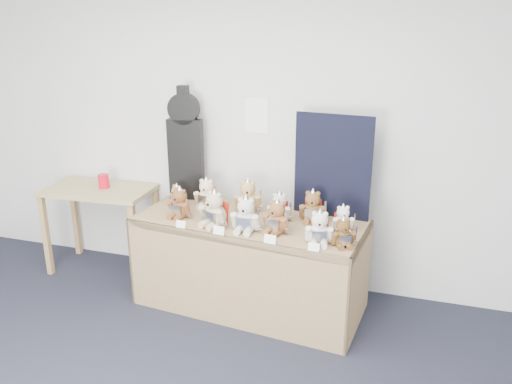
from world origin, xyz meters
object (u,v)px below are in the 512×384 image
(side_table, at_px, (100,201))
(teddy_front_right, at_px, (277,218))
(teddy_back_end, at_px, (343,219))
(teddy_front_far_left, at_px, (180,204))
(teddy_back_right, at_px, (312,207))
(teddy_front_far_right, at_px, (319,229))
(teddy_back_left, at_px, (206,194))
(teddy_back_centre_right, at_px, (279,208))
(red_cup, at_px, (104,181))
(teddy_front_centre, at_px, (246,216))
(guitar_case, at_px, (185,145))
(teddy_front_left, at_px, (214,210))
(display_table, at_px, (246,242))
(teddy_back_centre_left, at_px, (248,197))
(teddy_front_end, at_px, (343,234))
(teddy_back_far_left, at_px, (177,196))

(side_table, relative_size, teddy_front_right, 3.55)
(side_table, bearing_deg, teddy_back_end, -8.25)
(teddy_front_far_left, height_order, teddy_back_right, teddy_back_right)
(teddy_front_far_right, distance_m, teddy_back_left, 1.17)
(teddy_back_centre_right, xyz_separation_m, teddy_back_end, (0.51, -0.06, -0.01))
(red_cup, relative_size, teddy_back_end, 0.58)
(side_table, xyz_separation_m, teddy_front_right, (1.82, -0.40, 0.19))
(teddy_front_centre, bearing_deg, teddy_back_centre_right, 55.99)
(teddy_back_right, bearing_deg, teddy_back_left, 170.53)
(teddy_back_left, height_order, teddy_back_end, teddy_back_left)
(teddy_back_end, bearing_deg, teddy_back_right, 133.73)
(guitar_case, bearing_deg, teddy_front_right, -35.37)
(teddy_front_left, height_order, teddy_front_centre, teddy_front_left)
(display_table, bearing_deg, guitar_case, 154.50)
(teddy_back_right, bearing_deg, teddy_front_centre, -146.86)
(red_cup, relative_size, teddy_front_far_left, 0.47)
(teddy_back_centre_left, bearing_deg, teddy_front_far_right, -48.01)
(teddy_front_end, bearing_deg, teddy_front_left, 151.27)
(teddy_back_left, relative_size, teddy_back_centre_left, 0.93)
(teddy_front_right, distance_m, teddy_front_far_right, 0.36)
(red_cup, bearing_deg, teddy_front_end, -12.71)
(teddy_front_left, bearing_deg, red_cup, -178.67)
(teddy_front_far_left, distance_m, teddy_front_far_right, 1.19)
(side_table, height_order, teddy_back_end, teddy_back_end)
(teddy_front_right, xyz_separation_m, teddy_front_far_right, (0.34, -0.11, -0.00))
(display_table, bearing_deg, teddy_front_left, -144.74)
(teddy_front_far_right, bearing_deg, teddy_back_centre_left, 136.03)
(guitar_case, bearing_deg, teddy_back_far_left, -97.81)
(guitar_case, xyz_separation_m, teddy_back_centre_left, (0.63, -0.16, -0.37))
(side_table, relative_size, teddy_back_left, 3.59)
(teddy_back_centre_right, bearing_deg, side_table, 169.32)
(display_table, height_order, teddy_back_centre_left, teddy_back_centre_left)
(teddy_front_left, relative_size, teddy_back_centre_left, 1.05)
(teddy_front_far_right, distance_m, teddy_back_right, 0.44)
(teddy_front_centre, xyz_separation_m, teddy_front_end, (0.74, -0.05, -0.03))
(teddy_front_far_left, relative_size, teddy_back_left, 0.98)
(teddy_front_far_right, height_order, teddy_back_centre_right, teddy_front_far_right)
(teddy_back_end, bearing_deg, teddy_back_centre_right, 153.49)
(side_table, bearing_deg, display_table, -13.65)
(teddy_back_centre_right, bearing_deg, teddy_front_end, -37.19)
(red_cup, bearing_deg, teddy_back_far_left, -7.22)
(teddy_back_right, height_order, teddy_back_end, teddy_back_right)
(red_cup, relative_size, teddy_front_end, 0.56)
(side_table, xyz_separation_m, teddy_front_end, (2.33, -0.50, 0.17))
(teddy_back_far_left, bearing_deg, teddy_front_right, 1.81)
(teddy_back_centre_right, distance_m, teddy_back_end, 0.52)
(teddy_front_right, bearing_deg, side_table, -176.36)
(display_table, relative_size, teddy_back_far_left, 9.02)
(red_cup, height_order, teddy_front_centre, teddy_front_centre)
(side_table, relative_size, teddy_front_end, 4.34)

